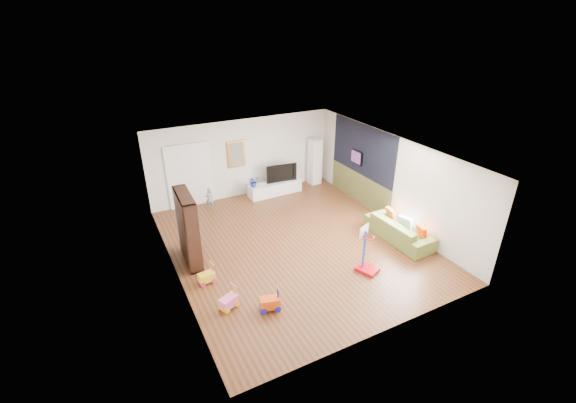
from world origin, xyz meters
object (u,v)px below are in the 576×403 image
bookshelf (188,229)px  media_console (275,188)px  basketball_hoop (369,250)px  sofa (399,230)px

bookshelf → media_console: bearing=38.2°
media_console → basketball_hoop: bearing=-91.1°
bookshelf → sofa: bearing=-14.8°
media_console → sofa: sofa is taller
media_console → sofa: 4.74m
sofa → basketball_hoop: size_ratio=1.69×
media_console → basketball_hoop: 5.21m
sofa → basketball_hoop: (-1.73, -0.81, 0.31)m
media_console → basketball_hoop: size_ratio=1.57×
bookshelf → sofa: 5.81m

